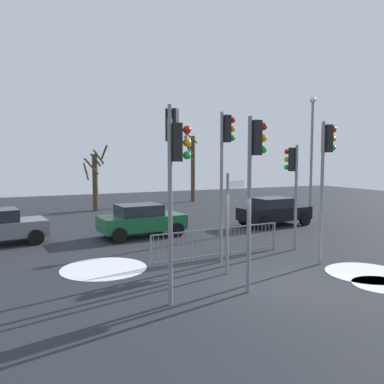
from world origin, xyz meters
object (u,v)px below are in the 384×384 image
(traffic_light_rear_right, at_px, (326,161))
(traffic_light_mid_right, at_px, (172,154))
(bare_tree_centre, at_px, (95,179))
(traffic_light_foreground_left, at_px, (293,173))
(car_black_mid, at_px, (274,211))
(street_lamp, at_px, (312,146))
(bare_tree_left, at_px, (192,165))
(car_green_far, at_px, (141,220))
(direction_sign_post, at_px, (229,218))
(traffic_light_foreground_right, at_px, (254,164))
(traffic_light_mid_left, at_px, (225,153))
(traffic_light_rear_left, at_px, (176,170))

(traffic_light_rear_right, height_order, traffic_light_mid_right, traffic_light_mid_right)
(bare_tree_centre, bearing_deg, traffic_light_foreground_left, -71.77)
(traffic_light_rear_right, relative_size, traffic_light_foreground_left, 1.17)
(car_black_mid, height_order, street_lamp, street_lamp)
(traffic_light_rear_right, distance_m, car_black_mid, 8.00)
(car_black_mid, bearing_deg, bare_tree_left, 81.12)
(car_green_far, xyz_separation_m, bare_tree_centre, (-0.16, 9.52, 1.39))
(bare_tree_left, height_order, bare_tree_centre, bare_tree_left)
(traffic_light_foreground_left, distance_m, direction_sign_post, 4.44)
(traffic_light_foreground_right, height_order, direction_sign_post, traffic_light_foreground_right)
(traffic_light_rear_right, distance_m, traffic_light_mid_left, 3.33)
(street_lamp, relative_size, bare_tree_centre, 1.56)
(bare_tree_centre, bearing_deg, traffic_light_mid_left, -84.46)
(direction_sign_post, height_order, bare_tree_left, bare_tree_left)
(car_green_far, distance_m, street_lamp, 10.36)
(direction_sign_post, relative_size, car_black_mid, 0.79)
(direction_sign_post, relative_size, car_green_far, 0.79)
(car_green_far, relative_size, bare_tree_left, 0.66)
(traffic_light_foreground_left, relative_size, traffic_light_foreground_right, 0.87)
(traffic_light_rear_right, relative_size, traffic_light_mid_right, 0.94)
(bare_tree_left, bearing_deg, street_lamp, -82.20)
(traffic_light_mid_left, bearing_deg, bare_tree_centre, -175.62)
(traffic_light_mid_right, height_order, bare_tree_centre, traffic_light_mid_right)
(traffic_light_rear_right, distance_m, bare_tree_left, 19.41)
(traffic_light_foreground_left, distance_m, traffic_light_foreground_right, 5.41)
(car_green_far, xyz_separation_m, street_lamp, (9.78, -0.01, 3.43))
(traffic_light_foreground_right, xyz_separation_m, bare_tree_left, (7.68, 20.33, -0.43))
(traffic_light_foreground_right, height_order, bare_tree_left, bare_tree_left)
(traffic_light_rear_left, height_order, traffic_light_foreground_right, traffic_light_foreground_right)
(traffic_light_mid_left, bearing_deg, car_green_far, -167.70)
(traffic_light_foreground_left, xyz_separation_m, traffic_light_foreground_right, (-4.12, -3.49, 0.42))
(car_green_far, relative_size, street_lamp, 0.57)
(traffic_light_foreground_right, height_order, bare_tree_centre, traffic_light_foreground_right)
(traffic_light_foreground_left, height_order, car_black_mid, traffic_light_foreground_left)
(traffic_light_foreground_right, height_order, car_black_mid, traffic_light_foreground_right)
(traffic_light_foreground_right, xyz_separation_m, street_lamp, (9.32, 8.32, 0.81))
(direction_sign_post, xyz_separation_m, bare_tree_left, (7.44, 18.63, 1.22))
(traffic_light_foreground_left, relative_size, street_lamp, 0.59)
(car_green_far, bearing_deg, direction_sign_post, -87.87)
(traffic_light_foreground_left, relative_size, traffic_light_mid_right, 0.81)
(traffic_light_mid_left, bearing_deg, traffic_light_rear_left, -46.83)
(traffic_light_foreground_right, distance_m, bare_tree_left, 21.74)
(bare_tree_left, bearing_deg, traffic_light_rear_left, -115.93)
(traffic_light_rear_right, distance_m, bare_tree_centre, 17.12)
(traffic_light_rear_left, relative_size, bare_tree_left, 0.75)
(traffic_light_rear_left, height_order, car_green_far, traffic_light_rear_left)
(traffic_light_rear_right, bearing_deg, car_green_far, -147.79)
(traffic_light_foreground_left, bearing_deg, traffic_light_mid_left, 163.33)
(traffic_light_rear_right, bearing_deg, car_black_mid, 157.34)
(car_black_mid, xyz_separation_m, street_lamp, (2.54, 0.10, 3.43))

